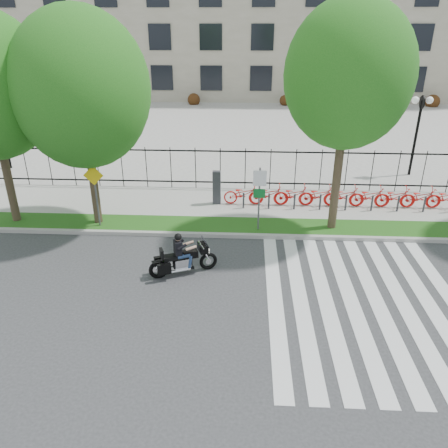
{
  "coord_description": "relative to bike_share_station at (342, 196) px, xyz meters",
  "views": [
    {
      "loc": [
        1.27,
        -10.95,
        7.49
      ],
      "look_at": [
        0.51,
        3.0,
        1.06
      ],
      "focal_mm": 35.0,
      "sensor_mm": 36.0,
      "label": 1
    }
  ],
  "objects": [
    {
      "name": "street_tree_2",
      "position": [
        -0.8,
        -2.25,
        5.25
      ],
      "size": [
        4.44,
        4.44,
        8.29
      ],
      "color": "#382A1E",
      "rests_on": "grass_verge"
    },
    {
      "name": "street_tree_1",
      "position": [
        -10.19,
        -2.25,
        4.72
      ],
      "size": [
        4.95,
        4.95,
        8.04
      ],
      "color": "#382A1E",
      "rests_on": "grass_verge"
    },
    {
      "name": "sidewalk",
      "position": [
        -5.48,
        0.25,
        -0.54
      ],
      "size": [
        60.0,
        3.5,
        0.15
      ],
      "primitive_type": "cube",
      "color": "gray",
      "rests_on": "ground"
    },
    {
      "name": "crosswalk_stripes",
      "position": [
        -0.66,
        -7.2,
        -0.61
      ],
      "size": [
        5.7,
        8.0,
        0.01
      ],
      "primitive_type": null,
      "color": "silver",
      "rests_on": "ground"
    },
    {
      "name": "grass_verge",
      "position": [
        -5.48,
        -2.25,
        -0.54
      ],
      "size": [
        60.0,
        1.5,
        0.15
      ],
      "primitive_type": "cube",
      "color": "#1D5314",
      "rests_on": "ground"
    },
    {
      "name": "office_building",
      "position": [
        -5.48,
        37.72,
        9.35
      ],
      "size": [
        60.0,
        21.9,
        20.15
      ],
      "color": "gray",
      "rests_on": "ground"
    },
    {
      "name": "iron_fence",
      "position": [
        -5.48,
        2.0,
        0.53
      ],
      "size": [
        30.0,
        0.06,
        2.0
      ],
      "primitive_type": null,
      "color": "black",
      "rests_on": "sidewalk"
    },
    {
      "name": "bike_share_station",
      "position": [
        0.0,
        0.0,
        0.0
      ],
      "size": [
        11.06,
        0.85,
        1.5
      ],
      "color": "#2D2D33",
      "rests_on": "sidewalk"
    },
    {
      "name": "motorcycle_rider",
      "position": [
        -6.22,
        -5.85,
        -0.03
      ],
      "size": [
        2.17,
        1.18,
        1.77
      ],
      "color": "black",
      "rests_on": "ground"
    },
    {
      "name": "lamp_post_right",
      "position": [
        4.52,
        4.8,
        2.59
      ],
      "size": [
        1.06,
        0.7,
        4.25
      ],
      "color": "black",
      "rests_on": "ground"
    },
    {
      "name": "ground",
      "position": [
        -5.48,
        -7.2,
        -0.62
      ],
      "size": [
        120.0,
        120.0,
        0.0
      ],
      "primitive_type": "plane",
      "color": "#313133",
      "rests_on": "ground"
    },
    {
      "name": "sign_pole_regulatory",
      "position": [
        -3.72,
        -2.62,
        1.12
      ],
      "size": [
        0.5,
        0.09,
        2.5
      ],
      "color": "#59595B",
      "rests_on": "grass_verge"
    },
    {
      "name": "sign_pole_warning",
      "position": [
        -10.03,
        -2.62,
        1.12
      ],
      "size": [
        0.78,
        0.09,
        2.49
      ],
      "color": "#59595B",
      "rests_on": "grass_verge"
    },
    {
      "name": "plaza",
      "position": [
        -5.48,
        17.8,
        -0.57
      ],
      "size": [
        80.0,
        34.0,
        0.1
      ],
      "primitive_type": "cube",
      "color": "gray",
      "rests_on": "ground"
    },
    {
      "name": "curb",
      "position": [
        -5.48,
        -3.1,
        -0.54
      ],
      "size": [
        60.0,
        0.2,
        0.15
      ],
      "primitive_type": "cube",
      "color": "#A09D96",
      "rests_on": "ground"
    }
  ]
}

